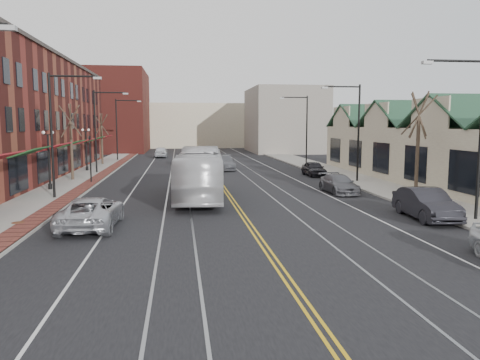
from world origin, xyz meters
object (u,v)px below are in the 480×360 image
object	(u,v)px
parked_car_b	(426,204)
parked_car_d	(314,169)
parked_car_c	(339,184)
transit_bus	(200,173)
parked_suv	(91,212)

from	to	relation	value
parked_car_b	parked_car_d	bearing A→B (deg)	93.32
parked_car_c	parked_car_d	bearing A→B (deg)	80.94
transit_bus	parked_car_d	bearing A→B (deg)	-129.36
parked_car_c	parked_car_b	bearing A→B (deg)	-83.56
parked_suv	parked_car_c	size ratio (longest dim) A/B	1.19
parked_suv	parked_car_b	world-z (taller)	parked_car_b
transit_bus	parked_suv	distance (m)	10.00
parked_suv	parked_car_b	xyz separation A→B (m)	(16.85, -0.17, 0.06)
parked_suv	parked_car_c	xyz separation A→B (m)	(15.47, 9.26, -0.09)
parked_suv	parked_car_b	bearing A→B (deg)	-179.11
transit_bus	parked_car_d	xyz separation A→B (m)	(11.30, 11.96, -0.98)
transit_bus	parked_car_b	xyz separation A→B (m)	(11.30, -8.44, -0.86)
parked_suv	parked_car_b	size ratio (longest dim) A/B	1.10
parked_car_c	transit_bus	bearing A→B (deg)	-176.12
transit_bus	parked_suv	world-z (taller)	transit_bus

